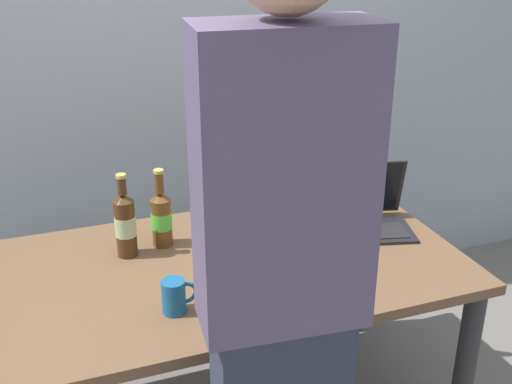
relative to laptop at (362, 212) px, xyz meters
name	(u,v)px	position (x,y,z in m)	size (l,w,h in m)	color
desk	(235,286)	(-0.54, -0.09, -0.16)	(1.56, 0.89, 0.72)	brown
laptop	(362,212)	(0.00, 0.00, 0.00)	(0.41, 0.35, 0.24)	black
beer_bottle_brown	(161,217)	(-0.75, 0.11, 0.05)	(0.07, 0.07, 0.29)	brown
beer_bottle_green	(125,224)	(-0.88, 0.08, 0.06)	(0.07, 0.07, 0.31)	#472B14
person_figure	(282,293)	(-0.63, -0.74, 0.22)	(0.40, 0.30, 1.88)	#2D3347
coffee_mug	(175,296)	(-0.80, -0.32, -0.01)	(0.11, 0.07, 0.11)	#19598C
back_wall	(167,45)	(-0.54, 0.83, 0.53)	(6.00, 0.10, 2.60)	#99A3AD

